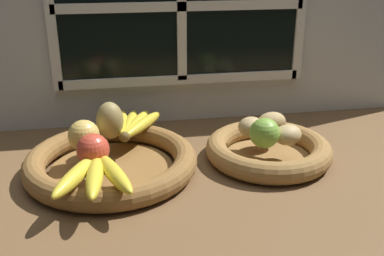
# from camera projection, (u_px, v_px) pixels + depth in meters

# --- Properties ---
(ground_plane) EXTENTS (1.40, 0.90, 0.03)m
(ground_plane) POSITION_uv_depth(u_px,v_px,m) (202.00, 171.00, 1.00)
(ground_plane) COLOR brown
(back_wall) EXTENTS (1.40, 0.05, 0.55)m
(back_wall) POSITION_uv_depth(u_px,v_px,m) (180.00, 18.00, 1.16)
(back_wall) COLOR silver
(back_wall) RESTS_ON ground_plane
(fruit_bowl_left) EXTENTS (0.37, 0.37, 0.05)m
(fruit_bowl_left) POSITION_uv_depth(u_px,v_px,m) (111.00, 162.00, 0.96)
(fruit_bowl_left) COLOR brown
(fruit_bowl_left) RESTS_ON ground_plane
(fruit_bowl_right) EXTENTS (0.28, 0.28, 0.05)m
(fruit_bowl_right) POSITION_uv_depth(u_px,v_px,m) (268.00, 150.00, 1.01)
(fruit_bowl_right) COLOR olive
(fruit_bowl_right) RESTS_ON ground_plane
(apple_golden_left) EXTENTS (0.07, 0.07, 0.07)m
(apple_golden_left) POSITION_uv_depth(u_px,v_px,m) (84.00, 135.00, 0.94)
(apple_golden_left) COLOR #DBB756
(apple_golden_left) RESTS_ON fruit_bowl_left
(apple_red_front) EXTENTS (0.06, 0.06, 0.06)m
(apple_red_front) POSITION_uv_depth(u_px,v_px,m) (93.00, 150.00, 0.88)
(apple_red_front) COLOR #CC422D
(apple_red_front) RESTS_ON fruit_bowl_left
(pear_brown) EXTENTS (0.08, 0.08, 0.08)m
(pear_brown) POSITION_uv_depth(u_px,v_px,m) (110.00, 120.00, 1.00)
(pear_brown) COLOR olive
(pear_brown) RESTS_ON fruit_bowl_left
(banana_bunch_front) EXTENTS (0.16, 0.19, 0.03)m
(banana_bunch_front) POSITION_uv_depth(u_px,v_px,m) (95.00, 173.00, 0.82)
(banana_bunch_front) COLOR yellow
(banana_bunch_front) RESTS_ON fruit_bowl_left
(banana_bunch_back) EXTENTS (0.15, 0.18, 0.03)m
(banana_bunch_back) POSITION_uv_depth(u_px,v_px,m) (130.00, 124.00, 1.06)
(banana_bunch_back) COLOR yellow
(banana_bunch_back) RESTS_ON fruit_bowl_left
(potato_oblong) EXTENTS (0.08, 0.08, 0.04)m
(potato_oblong) POSITION_uv_depth(u_px,v_px,m) (251.00, 127.00, 1.02)
(potato_oblong) COLOR tan
(potato_oblong) RESTS_ON fruit_bowl_right
(potato_small) EXTENTS (0.08, 0.08, 0.04)m
(potato_small) POSITION_uv_depth(u_px,v_px,m) (288.00, 135.00, 0.97)
(potato_small) COLOR tan
(potato_small) RESTS_ON fruit_bowl_right
(potato_back) EXTENTS (0.08, 0.06, 0.05)m
(potato_back) POSITION_uv_depth(u_px,v_px,m) (271.00, 122.00, 1.04)
(potato_back) COLOR tan
(potato_back) RESTS_ON fruit_bowl_right
(lime_near) EXTENTS (0.07, 0.07, 0.07)m
(lime_near) POSITION_uv_depth(u_px,v_px,m) (265.00, 133.00, 0.95)
(lime_near) COLOR #7AAD3D
(lime_near) RESTS_ON fruit_bowl_right
(chili_pepper) EXTENTS (0.11, 0.08, 0.02)m
(chili_pepper) POSITION_uv_depth(u_px,v_px,m) (275.00, 136.00, 1.00)
(chili_pepper) COLOR red
(chili_pepper) RESTS_ON fruit_bowl_right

